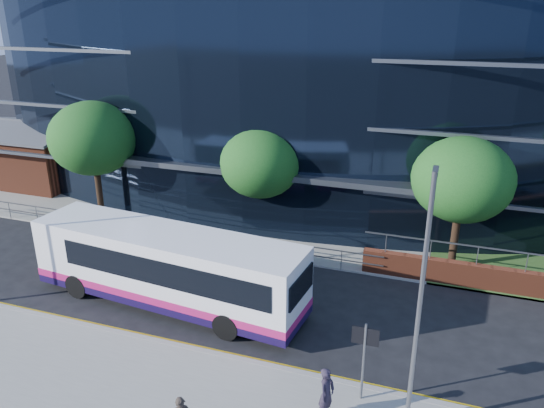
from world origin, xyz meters
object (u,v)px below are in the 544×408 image
at_px(brick_pavilion, 31,154).
at_px(street_sign, 365,346).
at_px(tree_far_a, 93,138).
at_px(tree_far_c, 462,180).
at_px(streetlight_east, 420,299).
at_px(pedestrian, 327,394).
at_px(tree_far_b, 261,163).
at_px(city_bus, 169,267).

bearing_deg(brick_pavilion, street_sign, -29.65).
relative_size(tree_far_a, tree_far_c, 1.07).
bearing_deg(tree_far_c, street_sign, -103.29).
xyz_separation_m(brick_pavilion, tree_far_a, (9.00, -4.50, 2.92)).
distance_m(tree_far_a, streetlight_east, 22.05).
bearing_deg(tree_far_a, brick_pavilion, 153.45).
relative_size(brick_pavilion, street_sign, 3.07).
relative_size(tree_far_c, pedestrian, 3.72).
bearing_deg(tree_far_b, tree_far_c, -2.86).
relative_size(street_sign, tree_far_c, 0.43).
relative_size(brick_pavilion, streetlight_east, 1.08).
bearing_deg(tree_far_b, pedestrian, -61.68).
relative_size(tree_far_a, streetlight_east, 0.87).
relative_size(street_sign, streetlight_east, 0.35).
xyz_separation_m(brick_pavilion, tree_far_b, (19.00, -4.00, 2.27)).
distance_m(street_sign, tree_far_b, 13.54).
xyz_separation_m(tree_far_a, streetlight_east, (19.00, -11.17, -0.42)).
bearing_deg(brick_pavilion, streetlight_east, -29.24).
height_order(street_sign, city_bus, city_bus).
bearing_deg(pedestrian, city_bus, 76.41).
height_order(brick_pavilion, pedestrian, brick_pavilion).
bearing_deg(streetlight_east, city_bus, 159.18).
xyz_separation_m(brick_pavilion, pedestrian, (25.62, -16.28, -0.91)).
xyz_separation_m(brick_pavilion, street_sign, (26.50, -15.09, 0.21)).
bearing_deg(city_bus, tree_far_c, 38.46).
xyz_separation_m(brick_pavilion, tree_far_c, (29.00, -4.50, 2.60)).
bearing_deg(street_sign, streetlight_east, -21.36).
xyz_separation_m(tree_far_b, tree_far_c, (10.00, -0.50, 0.33)).
xyz_separation_m(city_bus, pedestrian, (7.86, -4.50, -0.71)).
bearing_deg(pedestrian, brick_pavilion, 73.78).
relative_size(brick_pavilion, pedestrian, 4.91).
bearing_deg(tree_far_c, tree_far_a, 180.00).
height_order(streetlight_east, pedestrian, streetlight_east).
height_order(tree_far_c, streetlight_east, streetlight_east).
bearing_deg(tree_far_a, street_sign, -31.17).
height_order(brick_pavilion, city_bus, brick_pavilion).
distance_m(street_sign, streetlight_east, 2.80).
height_order(tree_far_a, city_bus, tree_far_a).
xyz_separation_m(tree_far_b, city_bus, (-1.24, -7.78, -2.47)).
xyz_separation_m(tree_far_c, streetlight_east, (-1.00, -11.17, -0.10)).
bearing_deg(pedestrian, tree_far_b, 44.53).
distance_m(street_sign, tree_far_c, 11.14).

